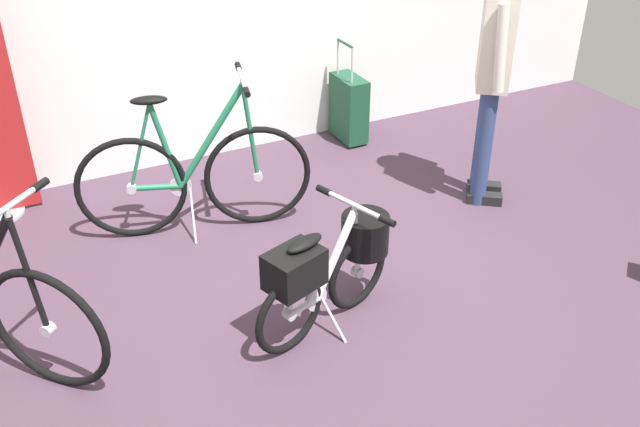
% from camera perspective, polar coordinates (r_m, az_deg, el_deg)
% --- Properties ---
extents(ground_plane, '(7.49, 7.49, 0.00)m').
position_cam_1_polar(ground_plane, '(3.91, 2.94, -8.92)').
color(ground_plane, '#473342').
extents(folding_bike_foreground, '(0.92, 0.54, 0.69)m').
position_cam_1_polar(folding_bike_foreground, '(3.70, 0.90, -4.13)').
color(folding_bike_foreground, black).
rests_on(folding_bike_foreground, ground_plane).
extents(display_bike_left, '(1.46, 0.55, 1.04)m').
position_cam_1_polar(display_bike_left, '(4.58, -10.01, 2.94)').
color(display_bike_left, black).
rests_on(display_bike_left, ground_plane).
extents(visitor_near_wall, '(0.39, 0.44, 1.72)m').
position_cam_1_polar(visitor_near_wall, '(4.79, 13.83, 11.68)').
color(visitor_near_wall, navy).
rests_on(visitor_near_wall, ground_plane).
extents(rolling_suitcase, '(0.18, 0.36, 0.83)m').
position_cam_1_polar(rolling_suitcase, '(5.80, 2.33, 8.49)').
color(rolling_suitcase, '#19472D').
rests_on(rolling_suitcase, ground_plane).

